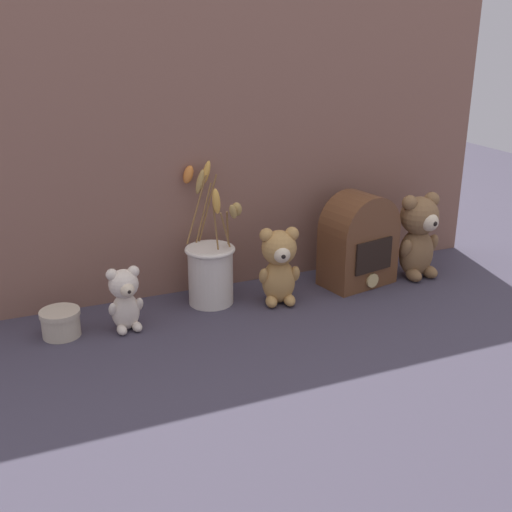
# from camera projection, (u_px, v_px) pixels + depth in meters

# --- Properties ---
(ground_plane) EXTENTS (4.00, 4.00, 0.00)m
(ground_plane) POSITION_uv_depth(u_px,v_px,m) (259.00, 305.00, 1.61)
(ground_plane) COLOR #3D3847
(backdrop_wall) EXTENTS (1.47, 0.02, 0.76)m
(backdrop_wall) POSITION_uv_depth(u_px,v_px,m) (233.00, 143.00, 1.62)
(backdrop_wall) COLOR #845B4C
(backdrop_wall) RESTS_ON ground
(teddy_bear_large) EXTENTS (0.13, 0.12, 0.24)m
(teddy_bear_large) POSITION_uv_depth(u_px,v_px,m) (419.00, 234.00, 1.75)
(teddy_bear_large) COLOR olive
(teddy_bear_large) RESTS_ON ground
(teddy_bear_medium) EXTENTS (0.11, 0.10, 0.20)m
(teddy_bear_medium) POSITION_uv_depth(u_px,v_px,m) (279.00, 264.00, 1.59)
(teddy_bear_medium) COLOR tan
(teddy_bear_medium) RESTS_ON ground
(teddy_bear_small) EXTENTS (0.08, 0.08, 0.15)m
(teddy_bear_small) POSITION_uv_depth(u_px,v_px,m) (125.00, 298.00, 1.46)
(teddy_bear_small) COLOR beige
(teddy_bear_small) RESTS_ON ground
(flower_vase) EXTENTS (0.14, 0.16, 0.35)m
(flower_vase) POSITION_uv_depth(u_px,v_px,m) (211.00, 268.00, 1.60)
(flower_vase) COLOR silver
(flower_vase) RESTS_ON ground
(vintage_radio) EXTENTS (0.21, 0.15, 0.25)m
(vintage_radio) POSITION_uv_depth(u_px,v_px,m) (359.00, 241.00, 1.70)
(vintage_radio) COLOR brown
(vintage_radio) RESTS_ON ground
(decorative_tin_tall) EXTENTS (0.09, 0.09, 0.06)m
(decorative_tin_tall) POSITION_uv_depth(u_px,v_px,m) (61.00, 323.00, 1.45)
(decorative_tin_tall) COLOR beige
(decorative_tin_tall) RESTS_ON ground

